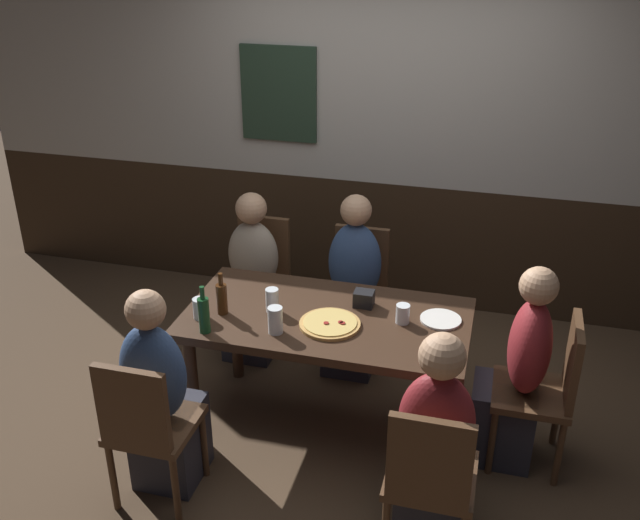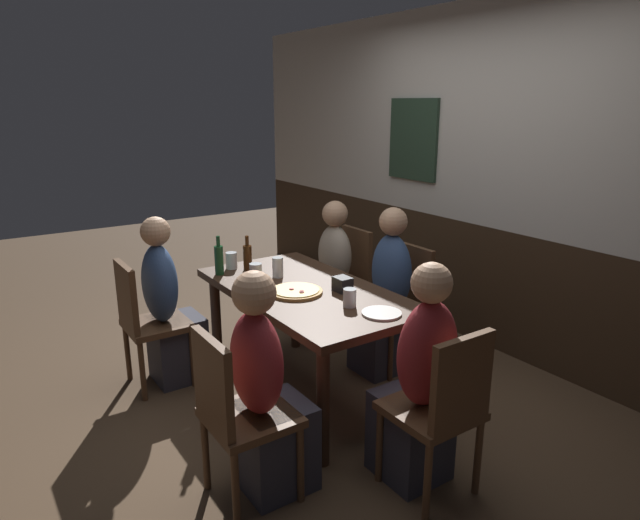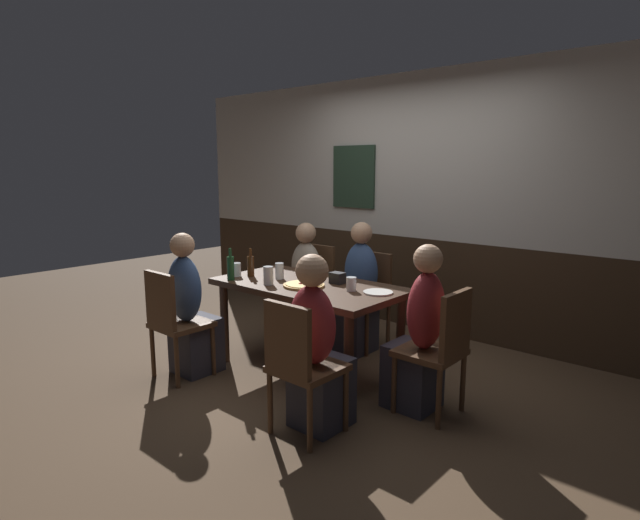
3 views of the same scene
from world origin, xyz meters
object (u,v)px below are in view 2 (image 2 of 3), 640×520
Objects in this scene: chair_left_near at (145,318)px; person_right_near at (266,401)px; beer_bottle_green at (219,259)px; person_head_east at (419,391)px; chair_right_near at (236,410)px; beer_bottle_brown at (248,257)px; dining_table at (306,302)px; person_mid_far at (385,303)px; tumbler_water at (350,298)px; chair_left_far at (346,276)px; chair_mid_far at (402,299)px; highball_clear at (278,268)px; person_left_far at (330,281)px; pizza at (296,291)px; pint_glass_stout at (256,276)px; condiment_caddy at (342,284)px; person_left_near at (169,314)px; plate_white_large at (382,313)px; chair_head_east at (443,405)px; beer_glass_half at (231,261)px.

person_right_near is (1.37, 0.16, -0.01)m from chair_left_near.
person_head_east is at bearing 11.58° from beer_bottle_green.
chair_right_near is 1.47m from beer_bottle_brown.
dining_table is 0.68m from person_mid_far.
tumbler_water is at bearing -56.83° from person_mid_far.
person_head_east reaches higher than person_right_near.
dining_table is 1.08m from chair_left_far.
chair_mid_far is 1.34m from beer_bottle_green.
chair_mid_far reaches higher than dining_table.
highball_clear is (-0.99, 0.80, 0.31)m from chair_right_near.
person_mid_far is 0.81m from highball_clear.
person_mid_far is (0.68, 0.00, 0.02)m from person_left_far.
pint_glass_stout is at bearing -151.69° from pizza.
chair_left_far is (-0.68, 0.83, -0.15)m from dining_table.
highball_clear is 1.28× the size of tumbler_water.
chair_left_near is 1.34m from condiment_caddy.
person_mid_far is 1.02× the size of person_left_near.
person_left_near is (-0.68, -0.66, -0.16)m from dining_table.
dining_table is 1.04m from person_head_east.
beer_bottle_green is (-1.26, 0.33, 0.36)m from person_right_near.
chair_left_near reaches higher than tumbler_water.
chair_right_near is 2.68× the size of pizza.
person_mid_far is 5.31× the size of plate_white_large.
tumbler_water is (1.10, 0.86, 0.29)m from chair_left_near.
highball_clear is at bearing -158.50° from condiment_caddy.
tumbler_water is at bearing 107.60° from chair_right_near.
person_head_east is at bearing -32.78° from person_mid_far.
chair_left_far is 3.60× the size of beer_bottle_brown.
beer_bottle_green is (-1.77, -0.33, 0.35)m from chair_head_east.
person_left_far is at bearing -179.85° from person_mid_far.
chair_mid_far is 1.00× the size of chair_right_near.
person_left_far is at bearing 158.88° from person_head_east.
chair_left_far is 1.02m from beer_bottle_brown.
pint_glass_stout is (0.09, -0.21, 0.00)m from highball_clear.
person_left_near is at bearing -135.88° from dining_table.
beer_bottle_green is at bearing -169.46° from chair_head_east.
tumbler_water is (-0.62, 0.03, 0.29)m from person_head_east.
person_head_east reaches higher than person_left_far.
beer_glass_half reaches higher than condiment_caddy.
chair_head_east is 1.46m from pint_glass_stout.
person_left_near is at bearing 90.00° from chair_left_near.
person_head_east reaches higher than dining_table.
person_mid_far is at bearing 62.74° from person_left_near.
tumbler_water is (0.41, -0.63, 0.29)m from person_mid_far.
person_right_near is 0.89m from pizza.
chair_left_near is 1.62m from plate_white_large.
person_head_east is at bearing 21.15° from person_left_near.
chair_left_far reaches higher than highball_clear.
chair_right_near is 0.16m from person_right_near.
person_left_far is (-1.37, 1.49, -0.02)m from chair_right_near.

